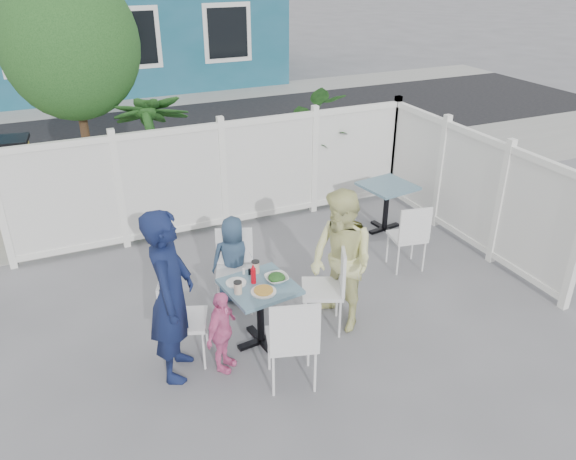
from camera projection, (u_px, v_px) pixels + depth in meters
name	position (u px, v px, depth m)	size (l,w,h in m)	color
ground	(284.00, 314.00, 6.39)	(80.00, 80.00, 0.00)	slate
near_sidewalk	(194.00, 194.00, 9.49)	(24.00, 2.60, 0.01)	gray
street	(149.00, 135.00, 12.50)	(24.00, 5.00, 0.01)	black
far_sidewalk	(125.00, 104.00, 15.03)	(24.00, 1.60, 0.01)	gray
fence_back	(223.00, 178.00, 8.03)	(5.86, 0.08, 1.60)	white
fence_right	(468.00, 190.00, 7.62)	(0.08, 3.66, 1.60)	white
tree	(70.00, 45.00, 7.33)	(1.80, 1.62, 3.59)	#382316
utility_cabinet	(11.00, 182.00, 8.39)	(0.65, 0.46, 1.20)	yellow
potted_shrub_a	(158.00, 158.00, 8.23)	(1.09, 1.09, 1.95)	#194018
potted_shrub_b	(307.00, 148.00, 9.09)	(1.48, 1.29, 1.65)	#194018
main_table	(260.00, 298.00, 5.69)	(0.75, 0.75, 0.71)	slate
spare_table	(387.00, 195.00, 8.06)	(0.77, 0.77, 0.72)	slate
chair_left	(176.00, 313.00, 5.46)	(0.54, 0.55, 0.95)	white
chair_right	(331.00, 282.00, 5.92)	(0.58, 0.59, 0.99)	white
chair_back	(235.00, 263.00, 6.36)	(0.53, 0.52, 0.92)	white
chair_near	(293.00, 337.00, 5.08)	(0.56, 0.54, 0.99)	white
chair_spare	(410.00, 233.00, 7.03)	(0.48, 0.47, 0.91)	white
man	(171.00, 296.00, 5.15)	(0.63, 0.42, 1.74)	#111A3F
woman	(341.00, 261.00, 5.89)	(0.76, 0.59, 1.57)	#D4D54A
boy	(234.00, 259.00, 6.45)	(0.51, 0.33, 1.05)	navy
toddler	(222.00, 332.00, 5.38)	(0.51, 0.21, 0.87)	pink
plate_main	(264.00, 292.00, 5.50)	(0.25, 0.25, 0.02)	white
plate_side	(236.00, 283.00, 5.64)	(0.21, 0.21, 0.01)	white
salad_bowl	(277.00, 279.00, 5.67)	(0.23, 0.23, 0.06)	white
coffee_cup_a	(238.00, 288.00, 5.46)	(0.08, 0.08, 0.12)	beige
coffee_cup_b	(256.00, 267.00, 5.81)	(0.08, 0.08, 0.12)	beige
ketchup_bottle	(253.00, 276.00, 5.62)	(0.05, 0.05, 0.17)	red
salt_shaker	(244.00, 271.00, 5.79)	(0.03, 0.03, 0.07)	white
pepper_shaker	(250.00, 272.00, 5.79)	(0.03, 0.03, 0.07)	black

